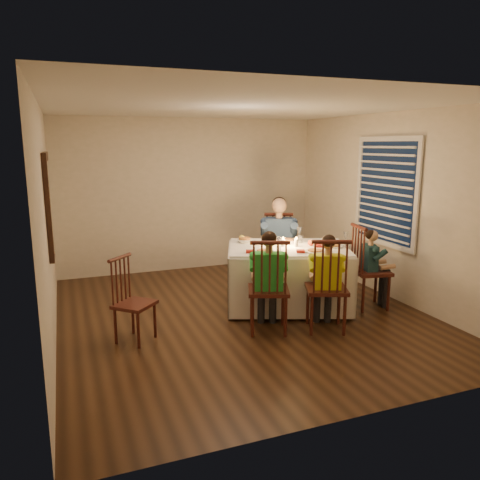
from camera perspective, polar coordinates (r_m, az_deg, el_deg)
name	(u,v)px	position (r m, az deg, el deg)	size (l,w,h in m)	color
ground	(242,314)	(6.13, 0.28, -9.05)	(5.00, 5.00, 0.00)	black
wall_left	(47,226)	(5.42, -22.50, 1.57)	(0.02, 5.00, 2.60)	silver
wall_right	(391,207)	(6.93, 17.96, 3.90)	(0.02, 5.00, 2.60)	silver
wall_back	(190,195)	(8.16, -6.09, 5.49)	(4.50, 0.02, 2.60)	silver
ceiling	(242,106)	(5.75, 0.31, 15.98)	(5.00, 5.00, 0.00)	white
dining_table	(288,264)	(6.29, 5.87, -2.91)	(1.89, 1.63, 0.80)	white
chair_adult	(278,287)	(7.26, 4.64, -5.76)	(0.46, 0.44, 1.13)	#39140F
chair_near_left	(268,331)	(5.64, 3.42, -10.97)	(0.46, 0.44, 1.13)	#39140F
chair_near_right	(325,329)	(5.76, 10.31, -10.65)	(0.46, 0.44, 1.13)	#39140F
chair_end	(369,307)	(6.63, 15.40, -7.86)	(0.46, 0.44, 1.13)	#39140F
chair_extra	(136,340)	(5.50, -12.53, -11.84)	(0.39, 0.38, 0.96)	#39140F
adult	(278,287)	(7.26, 4.64, -5.76)	(0.54, 0.49, 1.39)	#304F7A
child_green	(268,331)	(5.64, 3.42, -10.97)	(0.43, 0.39, 1.20)	green
child_yellow	(325,329)	(5.76, 10.31, -10.65)	(0.40, 0.37, 1.15)	yellow
child_teal	(369,307)	(6.63, 15.40, -7.86)	(0.35, 0.32, 1.06)	#1A3B41
setting_adult	(287,241)	(6.56, 5.77, -0.09)	(0.26, 0.26, 0.02)	white
setting_green	(264,252)	(5.86, 2.99, -1.45)	(0.26, 0.26, 0.02)	white
setting_yellow	(315,252)	(5.94, 9.12, -1.40)	(0.26, 0.26, 0.02)	white
setting_teal	(333,246)	(6.30, 11.32, -0.75)	(0.26, 0.26, 0.02)	white
candle_left	(283,243)	(6.22, 5.26, -0.35)	(0.06, 0.06, 0.10)	white
candle_right	(296,243)	(6.24, 6.89, -0.35)	(0.06, 0.06, 0.10)	white
squash	(242,238)	(6.52, 0.22, 0.21)	(0.09, 0.09, 0.09)	yellow
orange_fruit	(311,243)	(6.32, 8.62, -0.33)	(0.08, 0.08, 0.08)	#EE4A14
serving_bowl	(244,241)	(6.45, 0.55, -0.09)	(0.20, 0.20, 0.05)	white
wall_mirror	(49,204)	(5.69, -22.26, 4.06)	(0.06, 0.95, 1.15)	black
window_blinds	(385,192)	(6.96, 17.27, 5.63)	(0.07, 1.34, 1.54)	black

